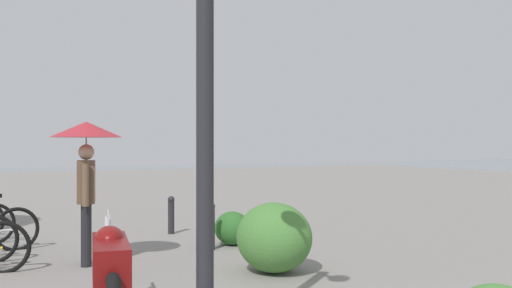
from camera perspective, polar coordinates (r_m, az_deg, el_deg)
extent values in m
cylinder|color=#232328|center=(4.51, -5.15, 1.93)|extent=(0.14, 0.14, 3.74)
torus|color=black|center=(6.40, -14.67, -12.80)|extent=(0.73, 0.25, 0.72)
cube|color=maroon|center=(5.57, -14.42, -11.37)|extent=(1.14, 0.51, 0.40)
ellipsoid|color=maroon|center=(5.77, -14.50, -9.16)|extent=(0.48, 0.35, 0.24)
cylinder|color=silver|center=(6.27, -14.65, -10.03)|extent=(0.19, 0.09, 0.66)
cylinder|color=silver|center=(6.16, -14.64, -6.87)|extent=(0.60, 0.14, 0.04)
torus|color=black|center=(8.39, -24.10, -9.50)|extent=(0.18, 0.72, 0.72)
torus|color=black|center=(10.04, -22.92, -7.91)|extent=(0.18, 0.72, 0.72)
cylinder|color=silver|center=(9.99, -24.18, -7.95)|extent=(0.11, 0.44, 0.04)
cylinder|color=black|center=(8.36, -16.70, -8.69)|extent=(0.14, 0.14, 0.90)
cylinder|color=black|center=(8.56, -16.65, -8.49)|extent=(0.14, 0.14, 0.90)
cube|color=brown|center=(8.38, -16.68, -3.65)|extent=(0.44, 0.32, 0.60)
sphere|color=tan|center=(8.37, -16.68, -0.78)|extent=(0.22, 0.22, 0.22)
cylinder|color=brown|center=(8.13, -16.74, -3.98)|extent=(0.10, 0.10, 0.58)
cylinder|color=brown|center=(8.64, -16.62, -3.74)|extent=(0.10, 0.10, 0.58)
cone|color=#B22833|center=(8.37, -16.68, 1.41)|extent=(1.00, 1.00, 0.22)
cylinder|color=gray|center=(8.37, -16.68, -1.46)|extent=(0.02, 0.02, 0.80)
cylinder|color=#232328|center=(9.31, -4.53, -8.54)|extent=(0.12, 0.12, 0.66)
sphere|color=#232328|center=(9.26, -4.53, -6.27)|extent=(0.13, 0.13, 0.13)
cylinder|color=#232328|center=(11.00, -8.52, -7.33)|extent=(0.12, 0.12, 0.61)
sphere|color=#232328|center=(10.96, -8.52, -5.54)|extent=(0.13, 0.13, 0.13)
ellipsoid|color=#477F38|center=(7.67, 1.83, -9.36)|extent=(1.10, 0.99, 0.93)
ellipsoid|color=#2D6628|center=(9.73, -2.39, -8.45)|extent=(0.66, 0.60, 0.56)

